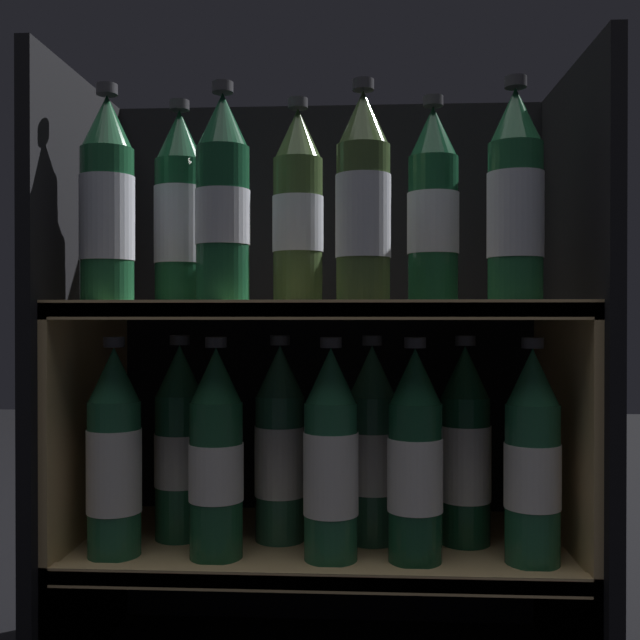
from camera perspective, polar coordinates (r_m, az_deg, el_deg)
fridge_back_wall at (r=1.27m, az=0.58°, el=-3.27°), size 0.75×0.02×0.86m
fridge_side_left at (r=1.17m, az=-17.93°, el=-3.58°), size 0.02×0.36×0.86m
fridge_side_right at (r=1.14m, az=18.86°, el=-3.72°), size 0.02×0.36×0.86m
shelf_lower at (r=1.14m, az=0.12°, el=-17.85°), size 0.71×0.32×0.19m
shelf_upper at (r=1.09m, az=0.13°, el=-5.73°), size 0.71×0.32×0.53m
bottle_upper_front_0 at (r=1.07m, az=-15.91°, el=8.37°), size 0.07×0.07×0.30m
bottle_upper_front_1 at (r=1.02m, az=-7.42°, el=8.81°), size 0.07×0.07×0.30m
bottle_upper_front_2 at (r=1.01m, az=3.31°, el=8.86°), size 0.07×0.07×0.30m
bottle_upper_front_3 at (r=1.03m, az=14.66°, el=8.68°), size 0.07×0.07×0.30m
bottle_upper_back_0 at (r=1.12m, az=-10.65°, el=7.99°), size 0.07×0.07×0.30m
bottle_upper_back_1 at (r=1.09m, az=-1.69°, el=8.27°), size 0.07×0.07×0.30m
bottle_upper_back_2 at (r=1.09m, az=8.61°, el=8.25°), size 0.07×0.07×0.30m
bottle_lower_front_0 at (r=1.07m, az=-15.41°, el=-10.08°), size 0.07×0.07×0.30m
bottle_lower_front_1 at (r=1.03m, az=-7.92°, el=-10.34°), size 0.07×0.07×0.30m
bottle_lower_front_2 at (r=1.02m, az=0.83°, el=-10.62°), size 0.07×0.07×0.30m
bottle_lower_front_3 at (r=1.02m, az=7.25°, el=-10.58°), size 0.07×0.07×0.30m
bottle_lower_front_4 at (r=1.04m, az=15.88°, el=-10.32°), size 0.07×0.07×0.30m
bottle_lower_back_0 at (r=1.13m, az=-10.64°, el=-9.44°), size 0.07×0.07×0.30m
bottle_lower_back_1 at (r=1.10m, az=-3.06°, el=-9.73°), size 0.07×0.07×0.30m
bottle_lower_back_2 at (r=1.10m, az=3.99°, el=-9.76°), size 0.07×0.07×0.30m
bottle_lower_back_3 at (r=1.10m, az=10.99°, el=-9.73°), size 0.07×0.07×0.30m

